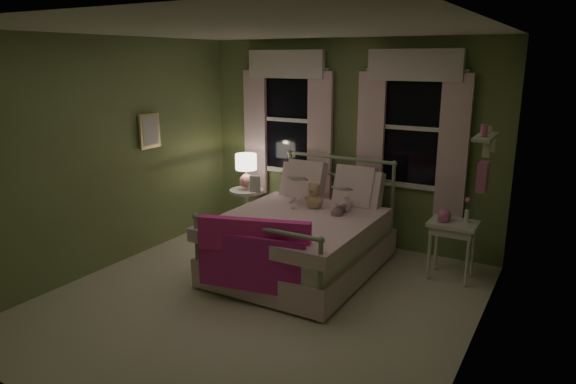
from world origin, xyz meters
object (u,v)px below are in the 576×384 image
Objects in this scene: bed at (303,238)px; teddy_bear at (314,198)px; child_right at (343,187)px; table_lamp at (246,167)px; nightstand_right at (453,231)px; child_left at (300,181)px; nightstand_left at (247,206)px.

teddy_bear is at bearing 90.00° from bed.
child_right is 1.51m from table_lamp.
bed is 1.64m from nightstand_right.
child_left is at bearing -174.32° from nightstand_right.
nightstand_right is at bearing 21.63° from bed.
child_left reaches higher than child_right.
teddy_bear is at bearing -167.45° from nightstand_right.
nightstand_left is at bearing 0.00° from table_lamp.
child_left is at bearing -13.68° from table_lamp.
child_left is 0.96m from table_lamp.
child_left reaches higher than teddy_bear.
table_lamp is at bearing -29.23° from child_left.
child_left is 1.56× the size of table_lamp.
table_lamp is 0.71× the size of nightstand_right.
table_lamp is (-0.94, 0.23, 0.03)m from child_left.
nightstand_right is (1.23, 0.18, -0.37)m from child_right.
child_right is at bearing 56.40° from bed.
nightstand_left is at bearing 178.97° from nightstand_right.
nightstand_left is 1.02× the size of nightstand_right.
table_lamp reaches higher than teddy_bear.
table_lamp is (-1.22, 0.65, 0.57)m from bed.
nightstand_right is (1.79, 0.18, -0.38)m from child_left.
child_right is at bearing -8.65° from nightstand_left.
nightstand_left is 2.73m from nightstand_right.
nightstand_left is at bearing 162.38° from teddy_bear.
bed is at bearing -158.37° from nightstand_right.
teddy_bear reaches higher than nightstand_left.
bed is 2.87× the size of child_right.
child_right is at bearing 164.45° from child_left.
child_right is 2.22× the size of teddy_bear.
child_left is at bearing 150.50° from teddy_bear.
teddy_bear is at bearing -17.62° from nightstand_left.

